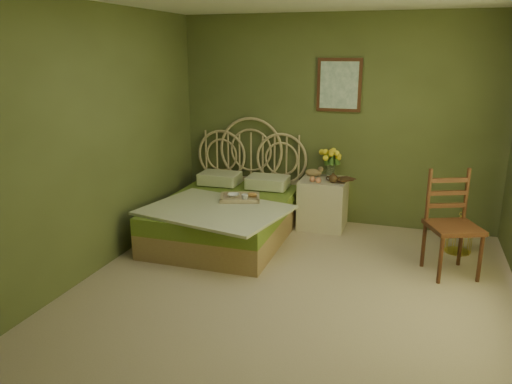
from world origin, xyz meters
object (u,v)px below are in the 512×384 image
(bed, at_px, (227,213))
(nightstand, at_px, (324,198))
(birdcage, at_px, (459,234))
(chair, at_px, (454,217))

(bed, distance_m, nightstand, 1.25)
(nightstand, distance_m, birdcage, 1.63)
(nightstand, distance_m, chair, 1.74)
(bed, xyz_separation_m, nightstand, (1.03, 0.70, 0.08))
(chair, distance_m, birdcage, 0.67)
(chair, height_order, birdcage, chair)
(bed, relative_size, nightstand, 2.02)
(nightstand, bearing_deg, birdcage, -13.36)
(chair, xyz_separation_m, birdcage, (0.12, 0.55, -0.37))
(nightstand, xyz_separation_m, chair, (1.46, -0.92, 0.21))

